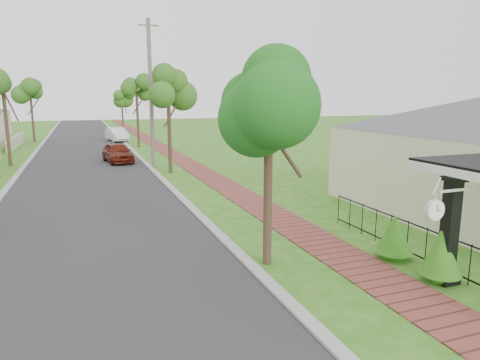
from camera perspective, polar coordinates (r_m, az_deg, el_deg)
ground at (r=9.69m, az=1.06°, el=-15.04°), size 160.00×160.00×0.00m
road at (r=28.42m, az=-19.77°, el=1.69°), size 7.00×120.00×0.02m
kerb_right at (r=28.68m, az=-12.47°, el=2.15°), size 0.30×120.00×0.10m
kerb_left at (r=28.63m, az=-27.08°, el=1.19°), size 0.30×120.00×0.10m
sidewalk at (r=29.14m, az=-7.40°, el=2.46°), size 1.50×120.00×0.03m
porch_post at (r=10.96m, az=26.08°, el=-6.76°), size 0.48×0.48×2.52m
picket_fence at (r=12.04m, az=23.56°, el=-7.96°), size 0.03×8.02×1.00m
street_trees at (r=34.95m, az=-20.23°, el=10.74°), size 10.70×37.65×5.89m
hedge_row at (r=10.79m, az=26.90°, el=-9.39°), size 0.87×4.91×1.94m
parked_car_red at (r=29.56m, az=-16.01°, el=3.51°), size 2.06×3.99×1.30m
parked_car_white at (r=44.01m, az=-16.09°, el=5.84°), size 2.13×4.30×1.36m
near_tree at (r=10.53m, az=3.88°, el=9.50°), size 1.95×1.95×5.01m
utility_pole at (r=26.69m, az=-11.79°, el=11.15°), size 1.20×0.24×8.79m
station_clock at (r=9.87m, az=24.67°, el=-3.50°), size 1.07×0.13×0.64m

